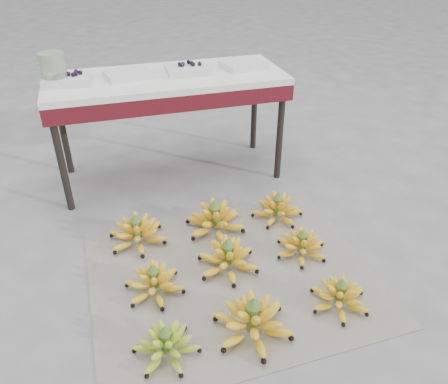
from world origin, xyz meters
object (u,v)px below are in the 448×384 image
object	(u,v)px
bunch_back_center	(215,219)
glass_jar	(53,69)
bunch_back_left	(137,233)
tray_right	(188,70)
bunch_front_right	(340,296)
newspaper_mat	(232,275)
bunch_mid_right	(301,245)
bunch_front_left	(166,345)
tray_left	(128,74)
tray_far_left	(67,80)
bunch_mid_left	(154,283)
vendor_table	(167,88)
bunch_front_center	(253,321)
tray_far_right	(244,65)
bunch_mid_center	(228,258)
bunch_back_right	(277,209)

from	to	relation	value
bunch_back_center	glass_jar	size ratio (longest dim) A/B	2.41
bunch_back_left	tray_right	xyz separation A→B (m)	(0.43, 0.64, 0.59)
bunch_front_right	bunch_back_center	distance (m)	0.74
newspaper_mat	tray_right	distance (m)	1.19
bunch_front_right	bunch_mid_right	bearing A→B (deg)	102.90
bunch_front_left	tray_left	bearing A→B (deg)	111.55
tray_left	bunch_mid_right	bearing A→B (deg)	-56.08
newspaper_mat	bunch_back_left	bearing A→B (deg)	136.72
newspaper_mat	tray_right	bearing A→B (deg)	87.08
tray_far_left	tray_right	bearing A→B (deg)	-0.13
bunch_back_left	tray_right	bearing A→B (deg)	31.05
bunch_mid_left	vendor_table	xyz separation A→B (m)	(0.27, 1.01, 0.51)
newspaper_mat	bunch_front_center	world-z (taller)	bunch_front_center
bunch_front_left	tray_right	size ratio (longest dim) A/B	1.32
tray_far_right	glass_jar	distance (m)	1.05
bunch_front_center	tray_far_right	bearing A→B (deg)	60.57
newspaper_mat	tray_left	xyz separation A→B (m)	(-0.29, 1.01, 0.65)
bunch_front_center	tray_far_left	world-z (taller)	tray_far_left
bunch_back_left	bunch_back_center	size ratio (longest dim) A/B	0.96
bunch_mid_left	tray_right	distance (m)	1.24
newspaper_mat	bunch_mid_right	distance (m)	0.37
bunch_back_left	tray_far_right	size ratio (longest dim) A/B	1.38
bunch_back_center	newspaper_mat	bearing A→B (deg)	-114.31
tray_left	tray_right	bearing A→B (deg)	-2.03
newspaper_mat	tray_left	world-z (taller)	tray_left
vendor_table	bunch_mid_right	bearing A→B (deg)	-65.29
bunch_front_right	bunch_mid_center	world-z (taller)	bunch_mid_center
vendor_table	tray_right	distance (m)	0.16
bunch_mid_left	bunch_mid_center	distance (m)	0.35
bunch_front_center	bunch_mid_center	distance (m)	0.38
newspaper_mat	bunch_back_left	size ratio (longest dim) A/B	3.30
bunch_back_left	vendor_table	distance (m)	0.87
bunch_mid_left	bunch_back_left	distance (m)	0.37
bunch_mid_left	tray_left	distance (m)	1.18
tray_left	glass_jar	xyz separation A→B (m)	(-0.38, -0.00, 0.06)
bunch_back_left	tray_far_right	distance (m)	1.16
newspaper_mat	glass_jar	bearing A→B (deg)	123.42
bunch_mid_center	bunch_back_right	distance (m)	0.48
bunch_mid_right	bunch_front_right	bearing A→B (deg)	-85.05
vendor_table	glass_jar	bearing A→B (deg)	179.24
bunch_front_center	bunch_front_right	bearing A→B (deg)	-8.27
tray_far_right	glass_jar	world-z (taller)	glass_jar
bunch_mid_center	tray_far_left	xyz separation A→B (m)	(-0.60, 0.95, 0.59)
tray_far_left	glass_jar	size ratio (longest dim) A/B	1.59
bunch_back_left	bunch_back_right	bearing A→B (deg)	-24.99
bunch_back_center	bunch_back_right	distance (m)	0.35
newspaper_mat	bunch_back_center	world-z (taller)	bunch_back_center
bunch_front_left	bunch_back_right	bearing A→B (deg)	68.46
bunch_front_center	newspaper_mat	bearing A→B (deg)	73.52
vendor_table	bunch_back_center	bearing A→B (deg)	-81.55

